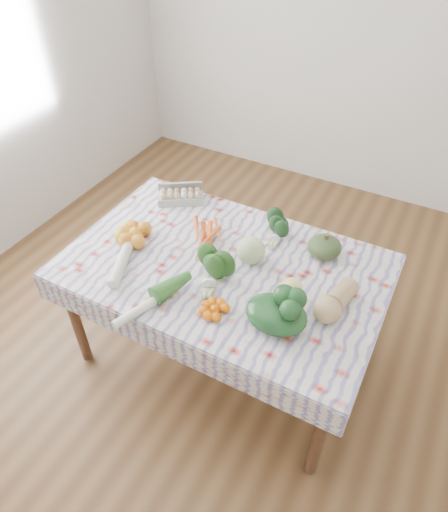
{
  "coord_description": "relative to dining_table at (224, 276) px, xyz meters",
  "views": [
    {
      "loc": [
        0.83,
        -1.55,
        2.39
      ],
      "look_at": [
        0.0,
        0.0,
        0.82
      ],
      "focal_mm": 32.0,
      "sensor_mm": 36.0,
      "label": 1
    }
  ],
  "objects": [
    {
      "name": "kabocha_squash",
      "position": [
        0.44,
        0.32,
        0.14
      ],
      "size": [
        0.23,
        0.23,
        0.12
      ],
      "primitive_type": "ellipsoid",
      "rotation": [
        0.0,
        0.0,
        0.39
      ],
      "color": "#384D25",
      "rests_on": "tablecloth"
    },
    {
      "name": "daikon",
      "position": [
        -0.47,
        -0.24,
        0.11
      ],
      "size": [
        0.21,
        0.4,
        0.06
      ],
      "primitive_type": "cylinder",
      "rotation": [
        1.57,
        0.0,
        0.39
      ],
      "color": "silver",
      "rests_on": "tablecloth"
    },
    {
      "name": "grapefruit",
      "position": [
        0.39,
        -0.05,
        0.14
      ],
      "size": [
        0.14,
        0.14,
        0.11
      ],
      "primitive_type": "sphere",
      "rotation": [
        0.0,
        0.0,
        0.28
      ],
      "color": "#E2DD74",
      "rests_on": "tablecloth"
    },
    {
      "name": "dining_table",
      "position": [
        0.0,
        0.0,
        0.0
      ],
      "size": [
        1.6,
        1.0,
        0.75
      ],
      "color": "brown",
      "rests_on": "ground"
    },
    {
      "name": "mandarin_cluster",
      "position": [
        0.12,
        -0.32,
        0.11
      ],
      "size": [
        0.19,
        0.19,
        0.05
      ],
      "primitive_type": "cube",
      "rotation": [
        0.0,
        0.0,
        -0.13
      ],
      "color": "orange",
      "rests_on": "tablecloth"
    },
    {
      "name": "ground",
      "position": [
        0.0,
        0.0,
        -0.68
      ],
      "size": [
        4.5,
        4.5,
        0.0
      ],
      "primitive_type": "plane",
      "color": "brown",
      "rests_on": "ground"
    },
    {
      "name": "wall_back",
      "position": [
        0.0,
        2.25,
        0.72
      ],
      "size": [
        4.0,
        0.04,
        2.8
      ],
      "primitive_type": "cube",
      "color": "silver",
      "rests_on": "ground"
    },
    {
      "name": "cabbage",
      "position": [
        0.11,
        0.09,
        0.16
      ],
      "size": [
        0.15,
        0.15,
        0.15
      ],
      "primitive_type": "sphere",
      "rotation": [
        0.0,
        0.0,
        0.03
      ],
      "color": "#ACC882",
      "rests_on": "tablecloth"
    },
    {
      "name": "butternut_squash",
      "position": [
        0.61,
        -0.03,
        0.15
      ],
      "size": [
        0.18,
        0.3,
        0.13
      ],
      "primitive_type": "ellipsoid",
      "rotation": [
        0.0,
        0.0,
        -0.21
      ],
      "color": "tan",
      "rests_on": "tablecloth"
    },
    {
      "name": "carrot_bunch",
      "position": [
        -0.19,
        0.12,
        0.11
      ],
      "size": [
        0.26,
        0.24,
        0.05
      ],
      "primitive_type": "cube",
      "rotation": [
        0.0,
        0.0,
        0.02
      ],
      "color": "#E0591C",
      "rests_on": "tablecloth"
    },
    {
      "name": "spinach_bag",
      "position": [
        0.4,
        -0.24,
        0.15
      ],
      "size": [
        0.35,
        0.32,
        0.13
      ],
      "primitive_type": "ellipsoid",
      "rotation": [
        0.0,
        0.0,
        0.41
      ],
      "color": "#123415",
      "rests_on": "tablecloth"
    },
    {
      "name": "leek",
      "position": [
        -0.16,
        -0.41,
        0.11
      ],
      "size": [
        0.18,
        0.42,
        0.05
      ],
      "primitive_type": "cylinder",
      "rotation": [
        1.57,
        0.0,
        -0.33
      ],
      "color": "white",
      "rests_on": "tablecloth"
    },
    {
      "name": "tablecloth",
      "position": [
        0.0,
        0.0,
        0.08
      ],
      "size": [
        1.66,
        1.06,
        0.01
      ],
      "primitive_type": "cube",
      "color": "silver",
      "rests_on": "dining_table"
    },
    {
      "name": "broccoli",
      "position": [
        -0.0,
        -0.15,
        0.15
      ],
      "size": [
        0.23,
        0.23,
        0.13
      ],
      "primitive_type": "ellipsoid",
      "rotation": [
        0.0,
        0.0,
        0.44
      ],
      "color": "#24511A",
      "rests_on": "tablecloth"
    },
    {
      "name": "orange_cluster",
      "position": [
        -0.53,
        -0.06,
        0.13
      ],
      "size": [
        0.33,
        0.33,
        0.09
      ],
      "primitive_type": "cube",
      "rotation": [
        0.0,
        0.0,
        0.31
      ],
      "color": "orange",
      "rests_on": "tablecloth"
    },
    {
      "name": "kale_bunch",
      "position": [
        0.16,
        0.32,
        0.15
      ],
      "size": [
        0.16,
        0.15,
        0.12
      ],
      "primitive_type": "ellipsoid",
      "rotation": [
        0.0,
        0.0,
        0.16
      ],
      "color": "#163717",
      "rests_on": "tablecloth"
    },
    {
      "name": "egg_carton",
      "position": [
        -0.5,
        0.37,
        0.12
      ],
      "size": [
        0.29,
        0.24,
        0.07
      ],
      "primitive_type": "cube",
      "rotation": [
        0.0,
        0.0,
        0.57
      ],
      "color": "#ADACA7",
      "rests_on": "tablecloth"
    }
  ]
}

